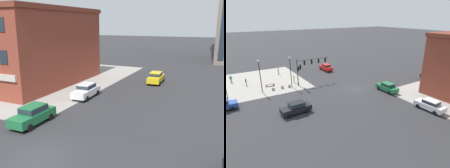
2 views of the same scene
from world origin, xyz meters
The scene contains 6 objects.
ground_plane centered at (0.00, 0.00, 0.00)m, with size 320.00×320.00×0.00m, color #2D2D30.
sidewalk_far_corner centered at (-20.00, 20.00, 0.00)m, with size 32.00×32.00×0.02m, color gray.
car_main_southbound_near centered at (-4.18, 13.41, 0.92)m, with size 1.99×4.45×1.68m.
car_main_southbound_far centered at (1.62, 24.01, 0.92)m, with size 1.99×4.45×1.68m.
car_main_mid centered at (-4.39, 4.44, 0.92)m, with size 1.90×4.40×1.68m.
storefront_block_near_corner centered at (-19.55, 17.27, 5.44)m, with size 21.53×18.98×10.86m.
Camera 1 is at (10.37, -11.47, 8.67)m, focal length 39.81 mm.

